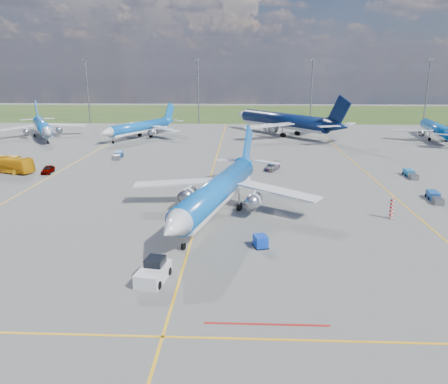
{
  "coord_description": "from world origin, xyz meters",
  "views": [
    {
      "loc": [
        5.89,
        -48.55,
        19.66
      ],
      "look_at": [
        3.56,
        6.19,
        4.0
      ],
      "focal_mm": 35.0,
      "sensor_mm": 36.0,
      "label": 1
    }
  ],
  "objects_px": {
    "warning_post": "(391,208)",
    "bg_jet_n": "(283,135)",
    "apron_bus": "(7,164)",
    "service_car_b": "(241,169)",
    "uld_container": "(261,241)",
    "baggage_tug_c": "(118,155)",
    "bg_jet_nnw": "(140,138)",
    "bg_jet_ne": "(435,140)",
    "bg_jet_nw": "(44,138)",
    "baggage_tug_w": "(435,197)",
    "main_airliner": "(218,214)",
    "pushback_tug": "(154,272)",
    "baggage_tug_e": "(410,174)",
    "service_car_a": "(48,169)",
    "service_car_c": "(272,166)"
  },
  "relations": [
    {
      "from": "bg_jet_ne",
      "to": "baggage_tug_w",
      "type": "height_order",
      "value": "bg_jet_ne"
    },
    {
      "from": "uld_container",
      "to": "service_car_a",
      "type": "height_order",
      "value": "service_car_a"
    },
    {
      "from": "bg_jet_nw",
      "to": "service_car_b",
      "type": "bearing_deg",
      "value": -65.2
    },
    {
      "from": "main_airliner",
      "to": "service_car_c",
      "type": "bearing_deg",
      "value": 86.01
    },
    {
      "from": "bg_jet_n",
      "to": "uld_container",
      "type": "bearing_deg",
      "value": 44.35
    },
    {
      "from": "warning_post",
      "to": "baggage_tug_e",
      "type": "bearing_deg",
      "value": 64.8
    },
    {
      "from": "uld_container",
      "to": "baggage_tug_c",
      "type": "distance_m",
      "value": 58.18
    },
    {
      "from": "bg_jet_nnw",
      "to": "service_car_c",
      "type": "distance_m",
      "value": 53.42
    },
    {
      "from": "service_car_a",
      "to": "service_car_b",
      "type": "xyz_separation_m",
      "value": [
        37.33,
        2.1,
        -0.08
      ]
    },
    {
      "from": "bg_jet_nnw",
      "to": "baggage_tug_c",
      "type": "distance_m",
      "value": 29.08
    },
    {
      "from": "service_car_a",
      "to": "baggage_tug_e",
      "type": "bearing_deg",
      "value": -5.77
    },
    {
      "from": "bg_jet_nnw",
      "to": "apron_bus",
      "type": "bearing_deg",
      "value": -83.64
    },
    {
      "from": "bg_jet_nw",
      "to": "service_car_a",
      "type": "xyz_separation_m",
      "value": [
        20.38,
        -43.48,
        0.73
      ]
    },
    {
      "from": "uld_container",
      "to": "baggage_tug_e",
      "type": "bearing_deg",
      "value": 33.29
    },
    {
      "from": "service_car_c",
      "to": "baggage_tug_w",
      "type": "distance_m",
      "value": 30.76
    },
    {
      "from": "apron_bus",
      "to": "service_car_b",
      "type": "xyz_separation_m",
      "value": [
        45.59,
        1.62,
        -0.98
      ]
    },
    {
      "from": "main_airliner",
      "to": "baggage_tug_c",
      "type": "xyz_separation_m",
      "value": [
        -24.79,
        38.48,
        0.59
      ]
    },
    {
      "from": "main_airliner",
      "to": "service_car_a",
      "type": "bearing_deg",
      "value": 160.35
    },
    {
      "from": "warning_post",
      "to": "bg_jet_nw",
      "type": "relative_size",
      "value": 0.08
    },
    {
      "from": "bg_jet_n",
      "to": "apron_bus",
      "type": "height_order",
      "value": "bg_jet_n"
    },
    {
      "from": "bg_jet_n",
      "to": "pushback_tug",
      "type": "height_order",
      "value": "bg_jet_n"
    },
    {
      "from": "bg_jet_ne",
      "to": "bg_jet_n",
      "type": "bearing_deg",
      "value": -1.81
    },
    {
      "from": "bg_jet_nnw",
      "to": "bg_jet_ne",
      "type": "bearing_deg",
      "value": 26.73
    },
    {
      "from": "warning_post",
      "to": "apron_bus",
      "type": "height_order",
      "value": "apron_bus"
    },
    {
      "from": "bg_jet_nnw",
      "to": "apron_bus",
      "type": "height_order",
      "value": "bg_jet_nnw"
    },
    {
      "from": "warning_post",
      "to": "bg_jet_n",
      "type": "bearing_deg",
      "value": 95.99
    },
    {
      "from": "bg_jet_n",
      "to": "bg_jet_nnw",
      "type": "bearing_deg",
      "value": -29.0
    },
    {
      "from": "baggage_tug_w",
      "to": "bg_jet_nnw",
      "type": "bearing_deg",
      "value": 142.12
    },
    {
      "from": "service_car_b",
      "to": "baggage_tug_e",
      "type": "bearing_deg",
      "value": -103.83
    },
    {
      "from": "bg_jet_nnw",
      "to": "service_car_c",
      "type": "height_order",
      "value": "bg_jet_nnw"
    },
    {
      "from": "service_car_a",
      "to": "baggage_tug_e",
      "type": "height_order",
      "value": "service_car_a"
    },
    {
      "from": "apron_bus",
      "to": "baggage_tug_w",
      "type": "bearing_deg",
      "value": -82.32
    },
    {
      "from": "baggage_tug_e",
      "to": "bg_jet_n",
      "type": "bearing_deg",
      "value": 112.49
    },
    {
      "from": "bg_jet_nnw",
      "to": "baggage_tug_w",
      "type": "relative_size",
      "value": 6.38
    },
    {
      "from": "bg_jet_nw",
      "to": "service_car_b",
      "type": "height_order",
      "value": "bg_jet_nw"
    },
    {
      "from": "pushback_tug",
      "to": "baggage_tug_w",
      "type": "xyz_separation_m",
      "value": [
        37.9,
        27.65,
        -0.3
      ]
    },
    {
      "from": "bg_jet_nw",
      "to": "bg_jet_ne",
      "type": "distance_m",
      "value": 112.38
    },
    {
      "from": "main_airliner",
      "to": "bg_jet_n",
      "type": "bearing_deg",
      "value": 92.82
    },
    {
      "from": "bg_jet_nw",
      "to": "service_car_c",
      "type": "distance_m",
      "value": 74.8
    },
    {
      "from": "pushback_tug",
      "to": "apron_bus",
      "type": "height_order",
      "value": "apron_bus"
    },
    {
      "from": "pushback_tug",
      "to": "baggage_tug_c",
      "type": "distance_m",
      "value": 61.44
    },
    {
      "from": "service_car_b",
      "to": "baggage_tug_e",
      "type": "xyz_separation_m",
      "value": [
        31.56,
        -2.13,
        -0.11
      ]
    },
    {
      "from": "uld_container",
      "to": "baggage_tug_w",
      "type": "relative_size",
      "value": 0.32
    },
    {
      "from": "service_car_b",
      "to": "baggage_tug_c",
      "type": "relative_size",
      "value": 0.81
    },
    {
      "from": "bg_jet_nw",
      "to": "bg_jet_ne",
      "type": "relative_size",
      "value": 1.05
    },
    {
      "from": "uld_container",
      "to": "baggage_tug_c",
      "type": "relative_size",
      "value": 0.3
    },
    {
      "from": "bg_jet_nw",
      "to": "bg_jet_n",
      "type": "bearing_deg",
      "value": -22.83
    },
    {
      "from": "warning_post",
      "to": "bg_jet_ne",
      "type": "height_order",
      "value": "bg_jet_ne"
    },
    {
      "from": "service_car_a",
      "to": "baggage_tug_w",
      "type": "bearing_deg",
      "value": -18.55
    },
    {
      "from": "warning_post",
      "to": "bg_jet_nw",
      "type": "height_order",
      "value": "bg_jet_nw"
    }
  ]
}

